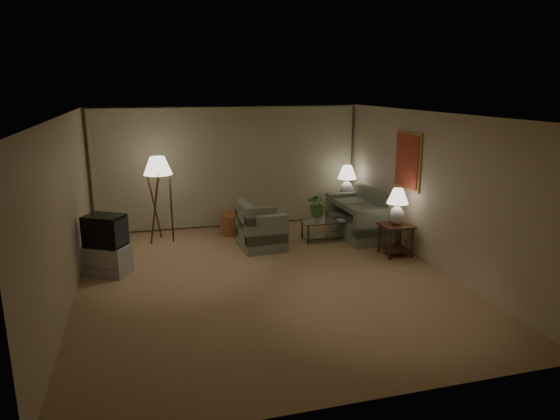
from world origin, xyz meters
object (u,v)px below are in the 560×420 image
Objects in this scene: sofa at (359,218)px; ottoman at (236,223)px; vase at (318,217)px; table_lamp_near at (397,203)px; armchair at (261,230)px; crt_tv at (105,231)px; side_table_near at (396,234)px; tv_cabinet at (107,260)px; table_lamp_far at (347,179)px; side_table_far at (346,206)px; coffee_table at (324,227)px; floor_lamp at (160,198)px.

sofa is 2.65m from ottoman.
table_lamp_near is at bearing -48.38° from vase.
sofa is at bearing -86.46° from armchair.
armchair is at bearing 43.67° from crt_tv.
side_table_near is at bearing -48.38° from vase.
ottoman is at bearing 140.10° from side_table_near.
crt_tv is at bearing 175.25° from side_table_near.
vase is (4.09, 0.82, 0.25)m from tv_cabinet.
table_lamp_far is at bearing 45.63° from vase.
table_lamp_near reaches higher than sofa.
table_lamp_far is at bearing 3.70° from ottoman.
side_table_far is 1.49m from coffee_table.
sofa reaches higher than side_table_near.
table_lamp_near is 0.90× the size of crt_tv.
floor_lamp is at bearing 90.13° from tv_cabinet.
ottoman is at bearing 147.91° from vase.
crt_tv is 1.16× the size of ottoman.
coffee_table is at bearing 127.55° from table_lamp_near.
armchair is at bearing -83.25° from sofa.
table_lamp_near is (2.34, -1.08, 0.64)m from armchair.
table_lamp_far is 0.77× the size of coffee_table.
side_table_near is 0.87× the size of table_lamp_near.
floor_lamp is at bearing -175.64° from side_table_far.
armchair is at bearing -150.91° from side_table_far.
vase reaches higher than coffee_table.
table_lamp_near reaches higher than side_table_far.
table_lamp_near is 1.04× the size of ottoman.
sofa is 2.62× the size of ottoman.
table_lamp_near is 0.91× the size of table_lamp_far.
crt_tv is at bearing -159.41° from side_table_far.
table_lamp_near is 1.75m from vase.
table_lamp_far is (2.34, 1.30, 0.68)m from armchair.
side_table_near reaches higher than tv_cabinet.
side_table_near is at bearing 26.12° from crt_tv.
crt_tv reaches higher than armchair.
coffee_table is 1.94m from ottoman.
armchair is 2.77m from table_lamp_far.
table_lamp_far reaches higher than ottoman.
ottoman is (-2.65, 2.21, -0.79)m from table_lamp_near.
tv_cabinet is (-5.20, -1.95, -0.15)m from side_table_far.
floor_lamp reaches higher than table_lamp_far.
side_table_far reaches higher than vase.
floor_lamp is 10.89× the size of vase.
armchair is 1.41× the size of table_lamp_near.
sofa is 2.06× the size of tv_cabinet.
coffee_table is 6.08× the size of vase.
ottoman is (2.55, 1.78, -0.55)m from crt_tv.
side_table_far is 0.64m from table_lamp_far.
table_lamp_near is at bearing 26.12° from tv_cabinet.
side_table_near is 3.46m from ottoman.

